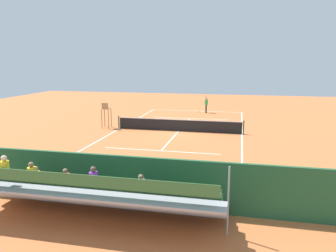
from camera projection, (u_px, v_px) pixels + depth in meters
ground_plane at (179, 131)px, 26.56m from camera, size 60.00×60.00×0.00m
court_line_markings at (179, 131)px, 26.59m from camera, size 10.10×22.20×0.01m
tennis_net at (179, 125)px, 26.46m from camera, size 10.30×0.10×1.07m
backdrop_wall at (114, 180)px, 12.95m from camera, size 18.00×0.16×2.00m
bleacher_stand at (96, 194)px, 11.73m from camera, size 9.06×2.40×2.48m
umpire_chair at (106, 113)px, 27.58m from camera, size 0.67×0.67×2.14m
courtside_bench at (203, 190)px, 13.01m from camera, size 1.80×0.40×0.93m
equipment_bag at (156, 196)px, 13.36m from camera, size 0.90×0.36×0.36m
tennis_player at (206, 103)px, 35.68m from camera, size 0.37×0.53×1.93m
tennis_racket at (202, 112)px, 36.24m from camera, size 0.59×0.38×0.03m
tennis_ball_near at (224, 114)px, 34.69m from camera, size 0.07×0.07×0.07m
tennis_ball_far at (211, 117)px, 32.95m from camera, size 0.07×0.07×0.07m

